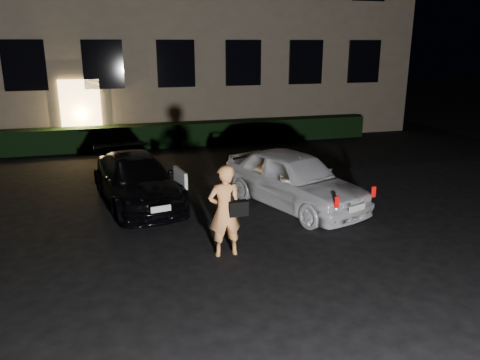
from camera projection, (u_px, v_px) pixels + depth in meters
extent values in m
plane|color=black|center=(273.00, 269.00, 8.05)|extent=(80.00, 80.00, 0.00)
cube|color=#FFCB74|center=(81.00, 115.00, 16.90)|extent=(1.40, 0.10, 2.50)
cube|color=black|center=(24.00, 66.00, 15.97)|extent=(1.40, 0.10, 1.70)
cube|color=black|center=(103.00, 65.00, 16.64)|extent=(1.40, 0.10, 1.70)
cube|color=black|center=(176.00, 64.00, 17.31)|extent=(1.40, 0.10, 1.70)
cube|color=black|center=(243.00, 63.00, 17.98)|extent=(1.40, 0.10, 1.70)
cube|color=black|center=(306.00, 62.00, 18.66)|extent=(1.40, 0.10, 1.70)
cube|color=black|center=(364.00, 62.00, 19.33)|extent=(1.40, 0.10, 1.70)
cube|color=black|center=(180.00, 134.00, 17.63)|extent=(15.00, 0.70, 0.85)
imported|color=black|center=(137.00, 180.00, 11.27)|extent=(2.27, 4.19, 1.15)
cube|color=white|center=(180.00, 178.00, 10.96)|extent=(0.21, 0.82, 0.38)
cube|color=silver|center=(161.00, 209.00, 9.51)|extent=(0.42, 0.11, 0.13)
imported|color=white|center=(293.00, 179.00, 11.00)|extent=(2.86, 4.25, 1.34)
cube|color=red|center=(337.00, 202.00, 9.21)|extent=(0.09, 0.08, 0.22)
cube|color=red|center=(374.00, 192.00, 9.84)|extent=(0.09, 0.08, 0.22)
cube|color=silver|center=(357.00, 208.00, 9.55)|extent=(0.43, 0.19, 0.13)
imported|color=#F49955|center=(225.00, 211.00, 8.38)|extent=(0.64, 0.44, 1.71)
cube|color=black|center=(238.00, 208.00, 8.32)|extent=(0.36, 0.17, 0.27)
cube|color=black|center=(231.00, 188.00, 8.21)|extent=(0.04, 0.06, 0.53)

